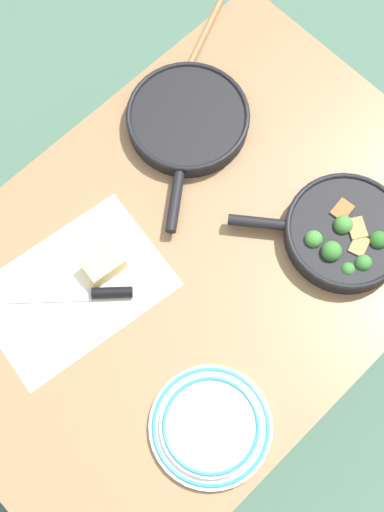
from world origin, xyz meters
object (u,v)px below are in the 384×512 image
skillet_eggs (188,120)px  grater_knife (86,294)px  wooden_spoon (189,67)px  cheese_block (103,264)px  skillet_broccoli (345,233)px  dinner_plate_stack (211,426)px

skillet_eggs → grater_knife: skillet_eggs is taller
skillet_eggs → grater_knife: (-0.44, -0.14, -0.01)m
wooden_spoon → cheese_block: cheese_block is taller
skillet_broccoli → wooden_spoon: 0.54m
skillet_eggs → dinner_plate_stack: (-0.44, -0.52, -0.01)m
grater_knife → dinner_plate_stack: dinner_plate_stack is taller
grater_knife → cheese_block: cheese_block is taller
grater_knife → wooden_spoon: bearing=-113.0°
wooden_spoon → cheese_block: (-0.47, -0.23, 0.01)m
skillet_eggs → cheese_block: 0.39m
skillet_eggs → wooden_spoon: skillet_eggs is taller
skillet_broccoli → skillet_eggs: 0.43m
skillet_broccoli → dinner_plate_stack: skillet_broccoli is taller
skillet_broccoli → grater_knife: (-0.48, 0.29, -0.02)m
wooden_spoon → cheese_block: bearing=2.3°
skillet_broccoli → dinner_plate_stack: size_ratio=1.38×
skillet_broccoli → dinner_plate_stack: 0.49m
wooden_spoon → grater_knife: grater_knife is taller
skillet_eggs → wooden_spoon: 0.15m
skillet_eggs → wooden_spoon: (0.11, 0.11, -0.02)m
wooden_spoon → dinner_plate_stack: 0.83m
grater_knife → dinner_plate_stack: (-0.00, -0.37, 0.00)m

